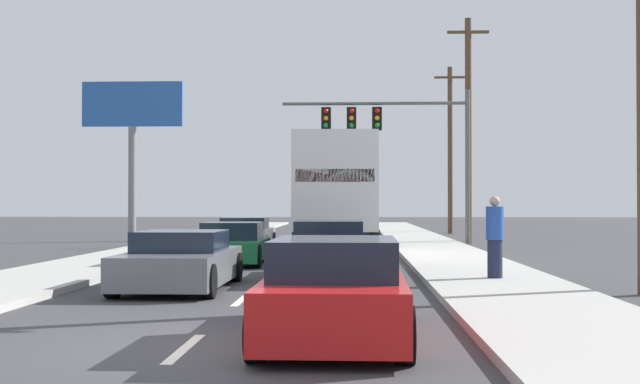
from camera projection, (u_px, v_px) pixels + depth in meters
ground_plane at (306, 244)px, 34.89m from camera, size 140.00×140.00×0.00m
sidewalk_right at (436, 250)px, 29.69m from camera, size 2.91×80.00×0.14m
sidewalk_left at (163, 249)px, 30.10m from camera, size 2.91×80.00×0.14m
lane_markings at (298, 251)px, 29.81m from camera, size 0.14×52.00×0.01m
car_white at (246, 236)px, 29.73m from camera, size 1.96×4.50×1.24m
car_green at (233, 245)px, 23.70m from camera, size 2.02×4.36×1.20m
car_gray at (181, 262)px, 16.67m from camera, size 2.02×4.46×1.18m
box_truck at (337, 190)px, 26.85m from camera, size 2.67×9.05×3.81m
car_black at (329, 253)px, 18.94m from camera, size 1.88×4.57×1.35m
car_red at (336, 292)px, 10.57m from camera, size 1.88×4.63×1.30m
traffic_signal_mast at (382, 128)px, 34.43m from camera, size 7.88×0.69×6.53m
utility_pole_mid at (468, 128)px, 35.40m from camera, size 1.80×0.28×9.78m
utility_pole_far at (450, 148)px, 47.27m from camera, size 1.80×0.28×9.65m
roadside_billboard at (132, 125)px, 37.81m from camera, size 4.67×0.36×7.38m
pedestrian_near_corner at (495, 237)px, 17.63m from camera, size 0.38×0.38×1.76m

